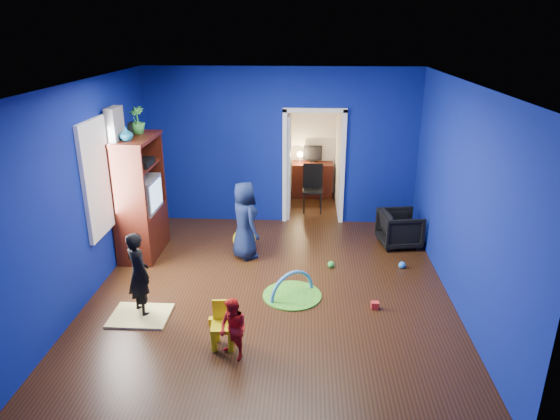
# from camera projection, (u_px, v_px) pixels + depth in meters

# --- Properties ---
(floor) EXTENTS (5.00, 5.50, 0.01)m
(floor) POSITION_uv_depth(u_px,v_px,m) (271.00, 290.00, 7.14)
(floor) COLOR black
(floor) RESTS_ON ground
(ceiling) EXTENTS (5.00, 5.50, 0.01)m
(ceiling) POSITION_uv_depth(u_px,v_px,m) (270.00, 83.00, 6.13)
(ceiling) COLOR white
(ceiling) RESTS_ON wall_back
(wall_back) EXTENTS (5.00, 0.02, 2.90)m
(wall_back) POSITION_uv_depth(u_px,v_px,m) (282.00, 147.00, 9.21)
(wall_back) COLOR navy
(wall_back) RESTS_ON floor
(wall_front) EXTENTS (5.00, 0.02, 2.90)m
(wall_front) POSITION_uv_depth(u_px,v_px,m) (247.00, 302.00, 4.06)
(wall_front) COLOR navy
(wall_front) RESTS_ON floor
(wall_left) EXTENTS (0.02, 5.50, 2.90)m
(wall_left) POSITION_uv_depth(u_px,v_px,m) (87.00, 191.00, 6.77)
(wall_left) COLOR navy
(wall_left) RESTS_ON floor
(wall_right) EXTENTS (0.02, 5.50, 2.90)m
(wall_right) POSITION_uv_depth(u_px,v_px,m) (462.00, 198.00, 6.51)
(wall_right) COLOR navy
(wall_right) RESTS_ON floor
(alcove) EXTENTS (1.00, 1.75, 2.50)m
(alcove) POSITION_uv_depth(u_px,v_px,m) (313.00, 147.00, 10.07)
(alcove) COLOR silver
(alcove) RESTS_ON floor
(armchair) EXTENTS (0.77, 0.75, 0.61)m
(armchair) POSITION_uv_depth(u_px,v_px,m) (400.00, 229.00, 8.52)
(armchair) COLOR black
(armchair) RESTS_ON floor
(child_black) EXTENTS (0.49, 0.49, 1.14)m
(child_black) POSITION_uv_depth(u_px,v_px,m) (139.00, 274.00, 6.40)
(child_black) COLOR black
(child_black) RESTS_ON floor
(child_navy) EXTENTS (0.68, 0.74, 1.27)m
(child_navy) POSITION_uv_depth(u_px,v_px,m) (245.00, 220.00, 7.97)
(child_navy) COLOR #101A3B
(child_navy) RESTS_ON floor
(toddler_red) EXTENTS (0.46, 0.45, 0.74)m
(toddler_red) POSITION_uv_depth(u_px,v_px,m) (233.00, 329.00, 5.59)
(toddler_red) COLOR red
(toddler_red) RESTS_ON floor
(vase) EXTENTS (0.24, 0.24, 0.21)m
(vase) POSITION_uv_depth(u_px,v_px,m) (126.00, 134.00, 7.35)
(vase) COLOR #0D5368
(vase) RESTS_ON tv_armoire
(potted_plant) EXTENTS (0.29, 0.29, 0.43)m
(potted_plant) POSITION_uv_depth(u_px,v_px,m) (137.00, 120.00, 7.79)
(potted_plant) COLOR #2F8331
(potted_plant) RESTS_ON tv_armoire
(tv_armoire) EXTENTS (0.58, 1.14, 1.96)m
(tv_armoire) POSITION_uv_depth(u_px,v_px,m) (140.00, 197.00, 8.00)
(tv_armoire) COLOR #380F09
(tv_armoire) RESTS_ON floor
(crt_tv) EXTENTS (0.46, 0.70, 0.54)m
(crt_tv) POSITION_uv_depth(u_px,v_px,m) (142.00, 195.00, 7.99)
(crt_tv) COLOR silver
(crt_tv) RESTS_ON tv_armoire
(yellow_blanket) EXTENTS (0.75, 0.60, 0.03)m
(yellow_blanket) POSITION_uv_depth(u_px,v_px,m) (140.00, 316.00, 6.50)
(yellow_blanket) COLOR #F2E07A
(yellow_blanket) RESTS_ON floor
(hopper_ball) EXTENTS (0.38, 0.38, 0.38)m
(hopper_ball) POSITION_uv_depth(u_px,v_px,m) (244.00, 240.00, 8.36)
(hopper_ball) COLOR yellow
(hopper_ball) RESTS_ON floor
(kid_chair) EXTENTS (0.31, 0.31, 0.50)m
(kid_chair) POSITION_uv_depth(u_px,v_px,m) (223.00, 328.00, 5.82)
(kid_chair) COLOR yellow
(kid_chair) RESTS_ON floor
(play_mat) EXTENTS (0.82, 0.82, 0.02)m
(play_mat) POSITION_uv_depth(u_px,v_px,m) (292.00, 295.00, 7.00)
(play_mat) COLOR green
(play_mat) RESTS_ON floor
(toy_arch) EXTENTS (0.61, 0.50, 0.74)m
(toy_arch) POSITION_uv_depth(u_px,v_px,m) (292.00, 295.00, 6.99)
(toy_arch) COLOR #3F8CD8
(toy_arch) RESTS_ON floor
(window_left) EXTENTS (0.03, 0.95, 1.55)m
(window_left) POSITION_uv_depth(u_px,v_px,m) (98.00, 177.00, 7.06)
(window_left) COLOR white
(window_left) RESTS_ON wall_left
(curtain) EXTENTS (0.14, 0.42, 2.40)m
(curtain) POSITION_uv_depth(u_px,v_px,m) (122.00, 186.00, 7.67)
(curtain) COLOR slate
(curtain) RESTS_ON floor
(doorway) EXTENTS (1.16, 0.10, 2.10)m
(doorway) POSITION_uv_depth(u_px,v_px,m) (314.00, 169.00, 9.32)
(doorway) COLOR white
(doorway) RESTS_ON floor
(study_desk) EXTENTS (0.88, 0.44, 0.75)m
(study_desk) POSITION_uv_depth(u_px,v_px,m) (312.00, 180.00, 10.97)
(study_desk) COLOR #3D140A
(study_desk) RESTS_ON floor
(desk_monitor) EXTENTS (0.40, 0.05, 0.32)m
(desk_monitor) POSITION_uv_depth(u_px,v_px,m) (313.00, 153.00, 10.88)
(desk_monitor) COLOR black
(desk_monitor) RESTS_ON study_desk
(desk_lamp) EXTENTS (0.14, 0.14, 0.14)m
(desk_lamp) POSITION_uv_depth(u_px,v_px,m) (300.00, 154.00, 10.85)
(desk_lamp) COLOR #FFD88C
(desk_lamp) RESTS_ON study_desk
(folding_chair) EXTENTS (0.40, 0.40, 0.92)m
(folding_chair) POSITION_uv_depth(u_px,v_px,m) (313.00, 190.00, 10.04)
(folding_chair) COLOR black
(folding_chair) RESTS_ON floor
(book_shelf) EXTENTS (0.88, 0.24, 0.04)m
(book_shelf) POSITION_uv_depth(u_px,v_px,m) (314.00, 103.00, 10.50)
(book_shelf) COLOR white
(book_shelf) RESTS_ON study_desk
(toy_0) EXTENTS (0.10, 0.08, 0.10)m
(toy_0) POSITION_uv_depth(u_px,v_px,m) (375.00, 305.00, 6.67)
(toy_0) COLOR red
(toy_0) RESTS_ON floor
(toy_1) EXTENTS (0.11, 0.11, 0.11)m
(toy_1) POSITION_uv_depth(u_px,v_px,m) (402.00, 265.00, 7.79)
(toy_1) COLOR #267CDC
(toy_1) RESTS_ON floor
(toy_2) EXTENTS (0.10, 0.08, 0.10)m
(toy_2) POSITION_uv_depth(u_px,v_px,m) (213.00, 321.00, 6.31)
(toy_2) COLOR #E8A70C
(toy_2) RESTS_ON floor
(toy_3) EXTENTS (0.11, 0.11, 0.11)m
(toy_3) POSITION_uv_depth(u_px,v_px,m) (331.00, 264.00, 7.81)
(toy_3) COLOR green
(toy_3) RESTS_ON floor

